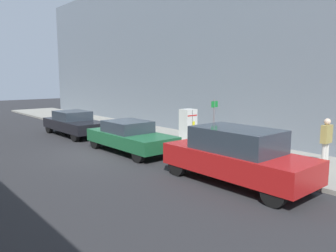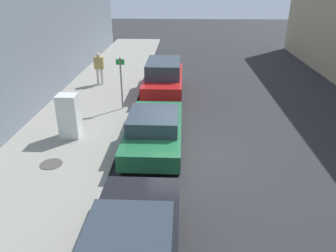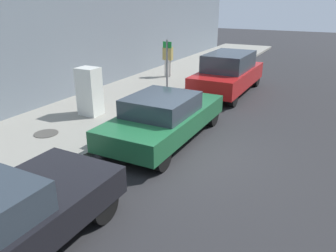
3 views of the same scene
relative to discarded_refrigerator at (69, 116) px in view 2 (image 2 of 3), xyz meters
name	(u,v)px [view 2 (image 2 of 3)]	position (x,y,z in m)	size (l,w,h in m)	color
ground_plane	(186,154)	(4.26, -0.94, -0.95)	(80.00, 80.00, 0.00)	#28282B
sidewalk_slab	(60,150)	(-0.13, -0.94, -0.88)	(4.09, 44.00, 0.14)	gray
discarded_refrigerator	(69,116)	(0.00, 0.00, 0.00)	(0.70, 0.60, 1.62)	silver
manhole_cover	(51,164)	(-0.02, -2.02, -0.80)	(0.70, 0.70, 0.02)	#47443F
street_sign_post	(121,80)	(1.42, 2.92, 0.49)	(0.36, 0.07, 2.31)	slate
pedestrian_walking_far	(99,66)	(-0.44, 6.52, 0.20)	(0.50, 0.23, 1.73)	beige
parked_sedan_green	(154,129)	(3.13, -0.48, -0.24)	(1.88, 4.60, 1.38)	#1E6038
parked_suv_red	(164,77)	(3.13, 5.35, -0.05)	(1.87, 4.83, 1.75)	red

